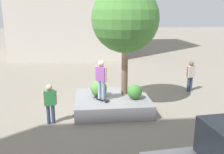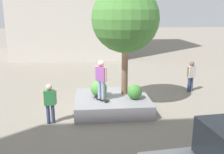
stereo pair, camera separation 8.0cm
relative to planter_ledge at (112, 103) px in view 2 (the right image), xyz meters
name	(u,v)px [view 2 (the right image)]	position (x,y,z in m)	size (l,w,h in m)	color
ground_plane	(104,107)	(0.36, -0.25, -0.29)	(120.00, 120.00, 0.00)	gray
planter_ledge	(112,103)	(0.00, 0.00, 0.00)	(3.22, 2.86, 0.59)	gray
plaza_tree	(125,19)	(-0.61, -0.38, 3.62)	(2.90, 2.90, 4.79)	brown
boxwood_shrub	(99,88)	(0.57, -0.14, 0.66)	(0.72, 0.72, 0.72)	#4C8C3D
hedge_clump	(135,92)	(-0.94, 0.36, 0.61)	(0.63, 0.63, 0.63)	#3D7A33
skateboard	(101,99)	(0.50, 0.42, 0.35)	(0.67, 0.75, 0.07)	black
skateboarder	(101,77)	(0.50, 0.42, 1.31)	(0.46, 0.42, 1.64)	#8C9EB7
bystander_watching	(191,74)	(-4.50, -2.19, 0.67)	(0.54, 0.34, 1.67)	navy
pedestrian_crossing	(50,101)	(2.51, 1.21, 0.62)	(0.53, 0.26, 1.59)	navy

